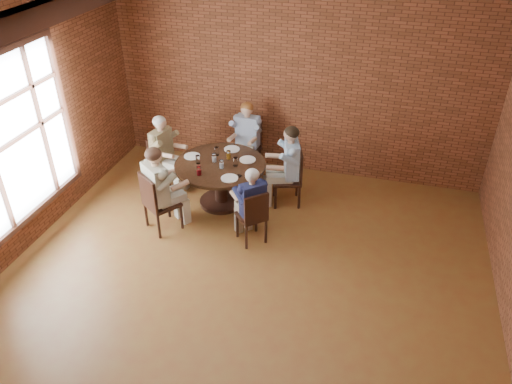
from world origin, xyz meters
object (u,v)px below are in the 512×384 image
(chair_b, at_px, (248,145))
(diner_c, at_px, (165,153))
(chair_c, at_px, (162,160))
(diner_e, at_px, (251,206))
(dining_table, at_px, (221,175))
(diner_a, at_px, (287,166))
(chair_a, at_px, (293,175))
(smartphone, at_px, (237,177))
(diner_d, at_px, (161,189))
(chair_e, at_px, (253,216))
(diner_b, at_px, (246,139))
(chair_d, at_px, (156,201))

(chair_b, relative_size, diner_c, 0.71)
(chair_c, height_order, diner_e, diner_e)
(dining_table, height_order, diner_a, diner_a)
(chair_a, xyz_separation_m, smartphone, (-0.72, -0.68, 0.24))
(dining_table, distance_m, diner_d, 1.09)
(diner_d, bearing_deg, chair_c, -29.47)
(chair_e, bearing_deg, diner_a, -143.39)
(diner_c, xyz_separation_m, chair_e, (1.87, -1.11, -0.17))
(dining_table, relative_size, diner_e, 1.18)
(dining_table, height_order, diner_c, diner_c)
(dining_table, bearing_deg, chair_e, -47.35)
(diner_c, relative_size, smartphone, 8.45)
(dining_table, relative_size, chair_a, 1.52)
(diner_b, relative_size, chair_d, 1.38)
(chair_b, relative_size, chair_e, 1.06)
(dining_table, bearing_deg, chair_d, -125.67)
(diner_b, distance_m, chair_c, 1.52)
(chair_b, relative_size, smartphone, 6.03)
(chair_c, relative_size, diner_c, 0.71)
(dining_table, relative_size, smartphone, 9.34)
(chair_a, height_order, diner_e, diner_e)
(chair_a, distance_m, diner_e, 1.22)
(diner_a, distance_m, smartphone, 0.91)
(chair_a, xyz_separation_m, diner_a, (-0.09, -0.03, 0.17))
(diner_a, xyz_separation_m, diner_b, (-0.92, 0.78, -0.02))
(diner_d, xyz_separation_m, smartphone, (1.01, 0.54, 0.06))
(diner_a, bearing_deg, diner_e, -30.83)
(chair_b, xyz_separation_m, chair_d, (-0.80, -2.14, 0.01))
(diner_c, height_order, chair_d, diner_c)
(chair_c, bearing_deg, diner_d, -142.28)
(chair_b, relative_size, chair_c, 1.01)
(chair_b, relative_size, chair_d, 0.97)
(chair_e, bearing_deg, diner_d, -42.39)
(chair_b, distance_m, diner_d, 2.20)
(chair_b, distance_m, diner_e, 2.10)
(diner_d, height_order, chair_e, diner_d)
(chair_b, xyz_separation_m, chair_c, (-1.27, -0.92, -0.00))
(diner_a, bearing_deg, chair_a, 90.00)
(dining_table, height_order, chair_b, chair_b)
(chair_b, relative_size, diner_b, 0.70)
(diner_c, bearing_deg, diner_a, -75.13)
(diner_d, xyz_separation_m, chair_e, (1.43, 0.01, -0.21))
(chair_b, distance_m, chair_c, 1.57)
(chair_c, distance_m, chair_d, 1.30)
(chair_d, relative_size, smartphone, 6.22)
(diner_b, bearing_deg, smartphone, -73.44)
(dining_table, xyz_separation_m, diner_c, (-1.07, 0.25, 0.13))
(diner_c, relative_size, chair_e, 1.49)
(chair_e, distance_m, diner_e, 0.15)
(chair_e, bearing_deg, diner_c, -73.36)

